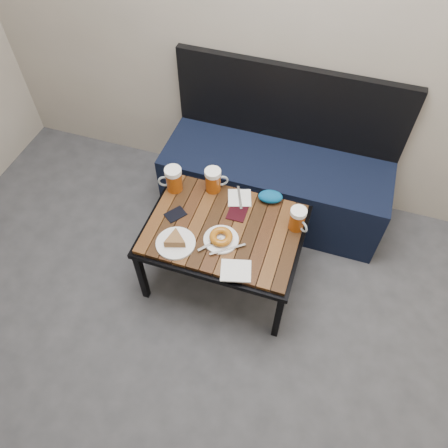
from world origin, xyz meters
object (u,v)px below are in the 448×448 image
(bench, at_px, (275,178))
(passport_navy, at_px, (175,214))
(beer_mug_right, at_px, (298,219))
(passport_burgundy, at_px, (238,211))
(knit_pouch, at_px, (270,197))
(plate_bagel, at_px, (221,238))
(cafe_table, at_px, (224,232))
(plate_pie, at_px, (175,241))
(beer_mug_left, at_px, (173,179))
(beer_mug_centre, at_px, (214,180))

(bench, xyz_separation_m, passport_navy, (-0.42, -0.62, 0.20))
(beer_mug_right, relative_size, passport_burgundy, 1.00)
(knit_pouch, bearing_deg, beer_mug_right, -38.43)
(plate_bagel, bearing_deg, bench, 79.68)
(cafe_table, bearing_deg, plate_bagel, -82.00)
(passport_burgundy, bearing_deg, passport_navy, -158.78)
(plate_pie, bearing_deg, passport_burgundy, 51.84)
(bench, relative_size, beer_mug_left, 9.21)
(beer_mug_left, relative_size, passport_navy, 1.42)
(beer_mug_right, bearing_deg, plate_pie, -113.07)
(bench, bearing_deg, passport_burgundy, -101.72)
(cafe_table, relative_size, beer_mug_left, 5.53)
(bench, distance_m, passport_burgundy, 0.55)
(beer_mug_left, distance_m, plate_bagel, 0.45)
(cafe_table, distance_m, beer_mug_left, 0.41)
(plate_pie, height_order, passport_burgundy, plate_pie)
(beer_mug_centre, bearing_deg, plate_bagel, -93.33)
(beer_mug_right, xyz_separation_m, passport_navy, (-0.64, -0.12, -0.07))
(bench, relative_size, knit_pouch, 10.28)
(beer_mug_right, xyz_separation_m, plate_pie, (-0.56, -0.30, -0.05))
(beer_mug_centre, bearing_deg, bench, 25.28)
(bench, bearing_deg, plate_pie, -113.14)
(plate_pie, relative_size, knit_pouch, 1.51)
(beer_mug_centre, bearing_deg, passport_burgundy, -61.38)
(plate_pie, distance_m, knit_pouch, 0.59)
(beer_mug_centre, xyz_separation_m, plate_bagel, (0.15, -0.33, -0.05))
(passport_navy, bearing_deg, beer_mug_centre, 96.81)
(beer_mug_left, height_order, beer_mug_centre, beer_mug_left)
(passport_navy, xyz_separation_m, knit_pouch, (0.46, 0.26, 0.03))
(beer_mug_right, xyz_separation_m, knit_pouch, (-0.18, 0.14, -0.04))
(passport_burgundy, bearing_deg, beer_mug_left, 172.03)
(cafe_table, height_order, plate_pie, plate_pie)
(beer_mug_left, relative_size, beer_mug_centre, 1.04)
(plate_pie, relative_size, passport_burgundy, 1.49)
(beer_mug_right, bearing_deg, beer_mug_centre, -154.73)
(cafe_table, relative_size, plate_bagel, 3.73)
(bench, distance_m, beer_mug_left, 0.72)
(plate_bagel, xyz_separation_m, knit_pouch, (0.17, 0.35, 0.01))
(beer_mug_left, bearing_deg, bench, -158.55)
(beer_mug_centre, xyz_separation_m, beer_mug_right, (0.50, -0.12, -0.00))
(beer_mug_left, distance_m, beer_mug_right, 0.72)
(beer_mug_right, relative_size, plate_bagel, 0.61)
(bench, xyz_separation_m, cafe_table, (-0.14, -0.62, 0.16))
(cafe_table, height_order, beer_mug_left, beer_mug_left)
(cafe_table, relative_size, beer_mug_centre, 5.77)
(bench, height_order, passport_navy, bench)
(plate_bagel, distance_m, passport_burgundy, 0.21)
(cafe_table, bearing_deg, bench, 77.22)
(beer_mug_right, height_order, plate_pie, beer_mug_right)
(beer_mug_centre, bearing_deg, plate_pie, -126.58)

